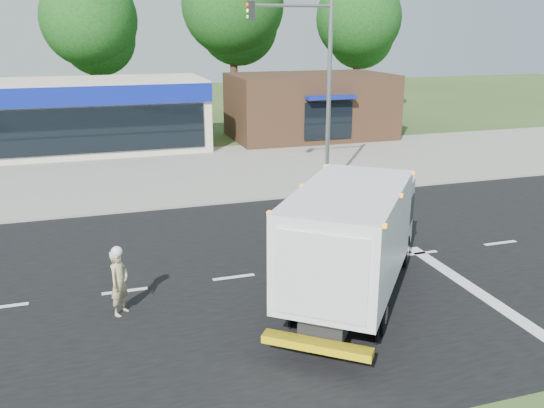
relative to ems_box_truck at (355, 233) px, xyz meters
name	(u,v)px	position (x,y,z in m)	size (l,w,h in m)	color
ground	(331,265)	(0.38, 2.23, -1.84)	(120.00, 120.00, 0.00)	#385123
road_asphalt	(331,265)	(0.38, 2.23, -1.83)	(60.00, 14.00, 0.02)	black
sidewalk	(256,192)	(0.38, 10.43, -1.78)	(60.00, 2.40, 0.12)	gray
parking_apron	(225,164)	(0.38, 16.23, -1.83)	(60.00, 9.00, 0.02)	gray
lane_markings	(394,277)	(1.73, 0.87, -1.82)	(55.20, 7.00, 0.01)	silver
ems_box_truck	(355,233)	(0.00, 0.00, 0.00)	(6.13, 7.04, 3.18)	black
emergency_worker	(119,281)	(-5.78, 0.98, -0.96)	(0.69, 0.73, 1.78)	tan
retail_strip_mall	(43,117)	(-8.62, 22.15, 0.18)	(18.00, 6.20, 4.00)	beige
brown_storefront	(310,106)	(7.38, 22.21, 0.17)	(10.00, 6.70, 4.00)	#382316
traffic_signal_pole	(315,76)	(2.73, 9.83, 3.09)	(3.51, 0.25, 8.00)	gray
background_trees	(165,19)	(-0.47, 30.39, 5.55)	(36.77, 7.39, 12.10)	#332114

